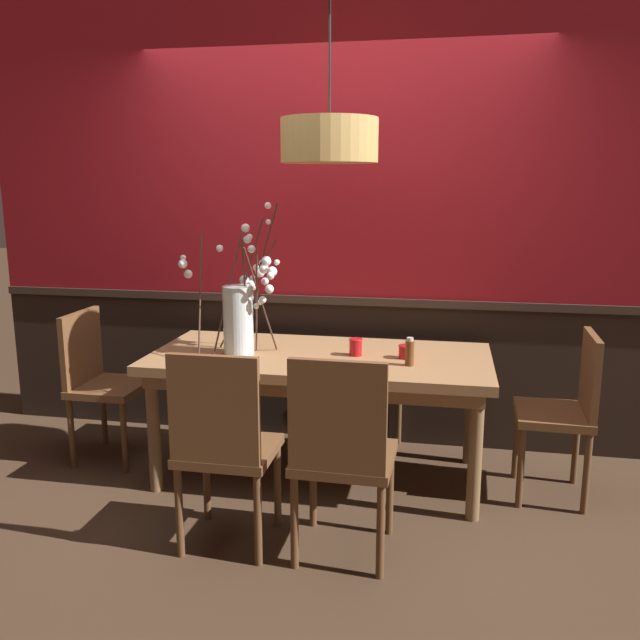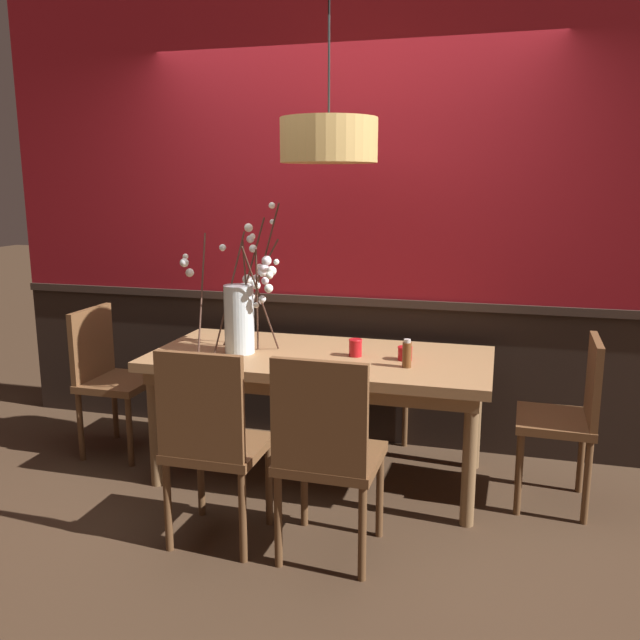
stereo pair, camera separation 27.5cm
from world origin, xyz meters
name	(u,v)px [view 2 (the right image)]	position (x,y,z in m)	size (l,w,h in m)	color
ground_plane	(320,475)	(0.00, 0.00, 0.00)	(24.00, 24.00, 0.00)	#422D1E
back_wall	(347,215)	(0.00, 0.66, 1.48)	(4.70, 0.14, 2.98)	black
dining_table	(320,369)	(0.00, 0.00, 0.65)	(1.89, 0.89, 0.73)	#997047
chair_head_west_end	(109,372)	(-1.37, 0.02, 0.52)	(0.40, 0.44, 0.92)	brown
chair_far_side_right	(387,357)	(0.24, 0.84, 0.52)	(0.45, 0.45, 0.91)	brown
chair_near_side_right	(326,449)	(0.26, -0.84, 0.53)	(0.45, 0.45, 0.96)	brown
chair_near_side_left	(211,438)	(-0.28, -0.86, 0.53)	(0.43, 0.41, 0.96)	brown
chair_far_side_left	(320,353)	(-0.24, 0.87, 0.50)	(0.46, 0.40, 0.88)	brown
chair_head_east_end	(569,411)	(1.34, 0.00, 0.52)	(0.40, 0.44, 0.91)	brown
vase_with_blossoms	(241,313)	(-0.44, -0.07, 0.96)	(0.54, 0.54, 0.84)	silver
candle_holder_nearer_center	(405,353)	(0.48, 0.00, 0.77)	(0.08, 0.08, 0.07)	red
candle_holder_nearer_edge	(355,348)	(0.20, 0.01, 0.78)	(0.08, 0.08, 0.10)	red
condiment_bottle	(407,354)	(0.51, -0.14, 0.80)	(0.05, 0.05, 0.15)	brown
pendant_lamp	(329,141)	(0.06, -0.04, 1.89)	(0.51, 0.51, 1.20)	tan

